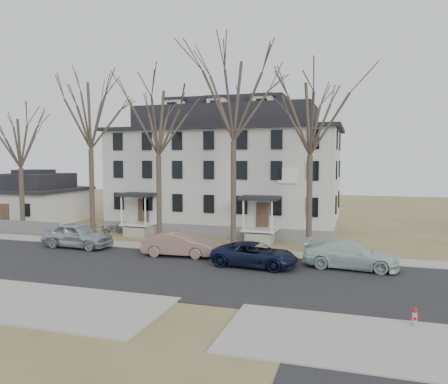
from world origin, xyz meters
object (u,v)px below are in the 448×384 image
(boarding_house, at_px, (227,171))
(car_navy, at_px, (255,255))
(tree_far_left, at_px, (90,111))
(bicycle_left, at_px, (114,228))
(small_house, at_px, (35,200))
(car_silver, at_px, (78,236))
(tree_bungalow, at_px, (20,140))
(car_tan, at_px, (179,245))
(tree_mid_right, at_px, (311,114))
(tree_mid_left, at_px, (158,118))
(car_white, at_px, (350,255))
(fire_hydrant, at_px, (415,317))
(bicycle_right, at_px, (99,231))
(tree_center, at_px, (234,95))

(boarding_house, bearing_deg, car_navy, -66.49)
(boarding_house, xyz_separation_m, car_navy, (5.88, -13.53, -4.66))
(tree_far_left, xyz_separation_m, bicycle_left, (0.23, 2.83, -9.93))
(boarding_house, bearing_deg, small_house, -174.41)
(car_silver, height_order, car_navy, car_silver)
(car_navy, bearing_deg, tree_bungalow, 81.13)
(tree_bungalow, distance_m, car_navy, 23.72)
(bicycle_left, bearing_deg, tree_bungalow, 113.29)
(small_house, xyz_separation_m, tree_bungalow, (4.00, -6.20, 5.87))
(small_house, height_order, tree_bungalow, tree_bungalow)
(car_tan, bearing_deg, bicycle_left, 47.86)
(boarding_house, relative_size, tree_mid_right, 1.63)
(car_tan, bearing_deg, tree_mid_left, 34.46)
(tree_bungalow, bearing_deg, tree_far_left, 0.00)
(tree_mid_left, bearing_deg, car_silver, -142.42)
(tree_far_left, xyz_separation_m, car_white, (20.38, -4.13, -9.54))
(tree_far_left, xyz_separation_m, fire_hydrant, (22.94, -12.79, -9.95))
(small_house, distance_m, car_silver, 15.76)
(tree_bungalow, height_order, bicycle_right, tree_bungalow)
(boarding_house, height_order, tree_mid_right, tree_mid_right)
(tree_mid_left, bearing_deg, tree_bungalow, 180.00)
(tree_bungalow, bearing_deg, car_tan, -14.14)
(small_house, relative_size, tree_bungalow, 0.81)
(tree_far_left, xyz_separation_m, bicycle_right, (0.22, 0.58, -9.85))
(car_tan, relative_size, fire_hydrant, 6.11)
(tree_bungalow, distance_m, car_tan, 18.42)
(tree_center, height_order, fire_hydrant, tree_center)
(bicycle_right, bearing_deg, car_tan, -135.95)
(tree_mid_right, distance_m, tree_bungalow, 24.54)
(tree_far_left, bearing_deg, fire_hydrant, -29.14)
(tree_mid_right, height_order, car_navy, tree_mid_right)
(car_silver, bearing_deg, small_house, 54.11)
(tree_mid_left, relative_size, bicycle_right, 7.71)
(tree_mid_left, bearing_deg, car_white, -16.02)
(car_silver, height_order, bicycle_left, car_silver)
(tree_mid_right, xyz_separation_m, car_tan, (-8.12, -4.13, -8.81))
(car_tan, bearing_deg, tree_bungalow, 70.97)
(car_tan, distance_m, car_white, 11.00)
(tree_far_left, height_order, tree_center, tree_center)
(car_silver, bearing_deg, car_navy, -93.87)
(tree_center, relative_size, tree_mid_right, 1.15)
(car_white, bearing_deg, tree_far_left, 82.40)
(boarding_house, height_order, fire_hydrant, boarding_house)
(boarding_house, distance_m, tree_center, 10.39)
(car_silver, bearing_deg, tree_mid_right, -74.10)
(car_navy, bearing_deg, boarding_house, 28.43)
(small_house, distance_m, car_navy, 28.39)
(bicycle_left, bearing_deg, tree_mid_right, -97.41)
(bicycle_left, bearing_deg, car_navy, -117.35)
(tree_bungalow, distance_m, car_silver, 11.53)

